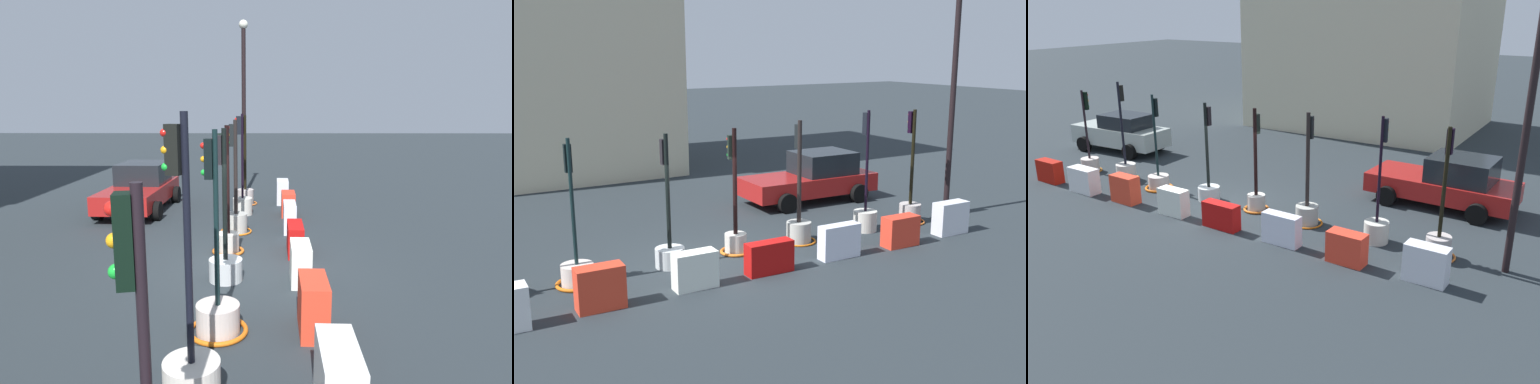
{
  "view_description": "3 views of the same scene",
  "coord_description": "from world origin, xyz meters",
  "views": [
    {
      "loc": [
        -9.61,
        -0.33,
        3.57
      ],
      "look_at": [
        2.04,
        -0.2,
        1.37
      ],
      "focal_mm": 30.4,
      "sensor_mm": 36.0,
      "label": 1
    },
    {
      "loc": [
        -6.29,
        -13.01,
        5.18
      ],
      "look_at": [
        2.13,
        0.7,
        1.43
      ],
      "focal_mm": 43.87,
      "sensor_mm": 36.0,
      "label": 2
    },
    {
      "loc": [
        10.23,
        -12.45,
        6.18
      ],
      "look_at": [
        2.23,
        0.15,
        0.94
      ],
      "focal_mm": 38.05,
      "sensor_mm": 36.0,
      "label": 3
    }
  ],
  "objects": [
    {
      "name": "construction_barrier_5",
      "position": [
        3.0,
        -1.2,
        0.43
      ],
      "size": [
        1.09,
        0.39,
        0.86
      ],
      "color": "silver",
      "rests_on": "ground_plane"
    },
    {
      "name": "traffic_light_5",
      "position": [
        2.87,
        0.41,
        0.52
      ],
      "size": [
        0.94,
        0.94,
        3.31
      ],
      "color": "#B1B0A6",
      "rests_on": "ground_plane"
    },
    {
      "name": "car_red_compact",
      "position": [
        5.88,
        4.04,
        0.81
      ],
      "size": [
        4.64,
        2.36,
        1.67
      ],
      "color": "#A51A18",
      "rests_on": "ground_plane"
    },
    {
      "name": "traffic_light_4",
      "position": [
        0.97,
        0.51,
        0.58
      ],
      "size": [
        0.82,
        0.82,
        3.22
      ],
      "color": "beige",
      "rests_on": "ground_plane"
    },
    {
      "name": "car_silver_hatchback",
      "position": [
        -8.12,
        3.27,
        0.82
      ],
      "size": [
        4.42,
        2.19,
        1.65
      ],
      "color": "#ACB7AF",
      "rests_on": "ground_plane"
    },
    {
      "name": "construction_barrier_0",
      "position": [
        -6.98,
        -1.16,
        0.4
      ],
      "size": [
        1.07,
        0.44,
        0.8
      ],
      "color": "#AD140A",
      "rests_on": "ground_plane"
    },
    {
      "name": "traffic_light_6",
      "position": [
        5.1,
        0.31,
        0.55
      ],
      "size": [
        0.68,
        0.68,
        3.46
      ],
      "color": "beige",
      "rests_on": "ground_plane"
    },
    {
      "name": "construction_barrier_3",
      "position": [
        -0.93,
        -1.17,
        0.42
      ],
      "size": [
        0.98,
        0.44,
        0.83
      ],
      "color": "white",
      "rests_on": "ground_plane"
    },
    {
      "name": "construction_barrier_1",
      "position": [
        -4.98,
        -1.25,
        0.43
      ],
      "size": [
        1.13,
        0.5,
        0.86
      ],
      "color": "white",
      "rests_on": "ground_plane"
    },
    {
      "name": "traffic_light_7",
      "position": [
        6.81,
        0.28,
        0.53
      ],
      "size": [
        0.93,
        0.93,
        3.4
      ],
      "color": "#B8ACA9",
      "rests_on": "ground_plane"
    },
    {
      "name": "ground_plane",
      "position": [
        0.0,
        0.0,
        0.0
      ],
      "size": [
        120.0,
        120.0,
        0.0
      ],
      "primitive_type": "plane",
      "color": "#262E32"
    },
    {
      "name": "traffic_light_2",
      "position": [
        -3.09,
        0.37,
        0.39
      ],
      "size": [
        0.99,
        0.99,
        3.3
      ],
      "color": "beige",
      "rests_on": "ground_plane"
    },
    {
      "name": "traffic_light_0",
      "position": [
        -6.84,
        0.49,
        0.47
      ],
      "size": [
        0.85,
        0.85,
        3.11
      ],
      "color": "beige",
      "rests_on": "ground_plane"
    },
    {
      "name": "construction_barrier_2",
      "position": [
        -3.03,
        -1.18,
        0.45
      ],
      "size": [
        0.98,
        0.48,
        0.91
      ],
      "color": "red",
      "rests_on": "ground_plane"
    },
    {
      "name": "construction_barrier_7",
      "position": [
        6.97,
        -1.18,
        0.46
      ],
      "size": [
        1.03,
        0.47,
        0.92
      ],
      "color": "silver",
      "rests_on": "ground_plane"
    },
    {
      "name": "construction_barrier_6",
      "position": [
        4.98,
        -1.27,
        0.41
      ],
      "size": [
        0.99,
        0.48,
        0.81
      ],
      "color": "red",
      "rests_on": "ground_plane"
    },
    {
      "name": "construction_barrier_4",
      "position": [
        0.95,
        -1.2,
        0.38
      ],
      "size": [
        1.16,
        0.42,
        0.76
      ],
      "color": "#B70F0D",
      "rests_on": "ground_plane"
    },
    {
      "name": "traffic_light_3",
      "position": [
        -0.86,
        0.42,
        0.55
      ],
      "size": [
        0.71,
        0.71,
        3.23
      ],
      "color": "silver",
      "rests_on": "ground_plane"
    },
    {
      "name": "traffic_light_1",
      "position": [
        -4.87,
        0.51,
        0.49
      ],
      "size": [
        0.92,
        0.92,
        3.57
      ],
      "color": "silver",
      "rests_on": "ground_plane"
    },
    {
      "name": "street_lamp_post",
      "position": [
        8.46,
        0.37,
        4.05
      ],
      "size": [
        0.36,
        0.36,
        7.1
      ],
      "color": "black",
      "rests_on": "ground_plane"
    }
  ]
}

